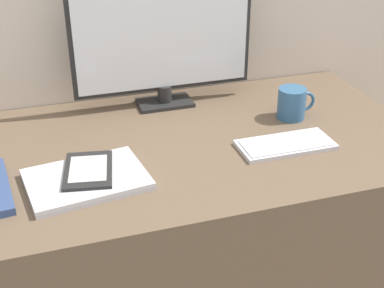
{
  "coord_description": "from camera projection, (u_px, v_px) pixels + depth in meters",
  "views": [
    {
      "loc": [
        -0.32,
        -1.13,
        1.47
      ],
      "look_at": [
        0.05,
        0.04,
        0.81
      ],
      "focal_mm": 50.0,
      "sensor_mm": 36.0,
      "label": 1
    }
  ],
  "objects": [
    {
      "name": "laptop",
      "position": [
        87.0,
        180.0,
        1.34
      ],
      "size": [
        0.32,
        0.25,
        0.02
      ],
      "color": "#BCBCC1",
      "rests_on": "desk"
    },
    {
      "name": "coffee_mug",
      "position": [
        292.0,
        103.0,
        1.65
      ],
      "size": [
        0.12,
        0.09,
        0.1
      ],
      "color": "#336089",
      "rests_on": "desk"
    },
    {
      "name": "monitor",
      "position": [
        163.0,
        45.0,
        1.67
      ],
      "size": [
        0.58,
        0.11,
        0.38
      ],
      "color": "#262626",
      "rests_on": "desk"
    },
    {
      "name": "keyboard",
      "position": [
        286.0,
        145.0,
        1.5
      ],
      "size": [
        0.27,
        0.12,
        0.01
      ],
      "color": "silver",
      "rests_on": "desk"
    },
    {
      "name": "ereader",
      "position": [
        88.0,
        170.0,
        1.35
      ],
      "size": [
        0.15,
        0.2,
        0.01
      ],
      "color": "black",
      "rests_on": "laptop"
    },
    {
      "name": "desk",
      "position": [
        164.0,
        249.0,
        1.69
      ],
      "size": [
        1.53,
        0.76,
        0.75
      ],
      "color": "brown",
      "rests_on": "ground_plane"
    }
  ]
}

